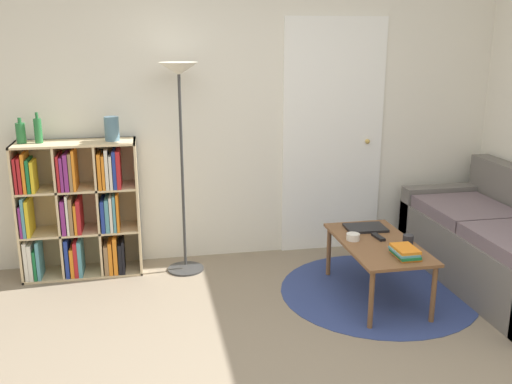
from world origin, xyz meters
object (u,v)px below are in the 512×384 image
cup (408,240)px  bottle_left (21,133)px  couch (507,249)px  bowl (353,237)px  bookshelf (78,211)px  coffee_table (378,248)px  floor_lamp (180,103)px  bottle_middle (38,130)px  vase_on_shelf (112,129)px  laptop (365,228)px

cup → bottle_left: bottle_left is taller
couch → bowl: 1.28m
bookshelf → coffee_table: bearing=-21.9°
bowl → bottle_left: (-2.44, 0.84, 0.73)m
floor_lamp → bottle_middle: (-1.10, 0.11, -0.20)m
coffee_table → bottle_left: bearing=160.6°
bookshelf → floor_lamp: 1.22m
coffee_table → bowl: size_ratio=9.88×
floor_lamp → couch: floor_lamp is taller
vase_on_shelf → bottle_left: bearing=178.4°
couch → bottle_left: 3.92m
laptop → cup: bearing=-68.0°
couch → laptop: (-1.08, 0.28, 0.15)m
bottle_left → vase_on_shelf: bottle_left is taller
floor_lamp → bowl: size_ratio=17.20×
laptop → cup: size_ratio=3.95×
floor_lamp → coffee_table: 1.89m
bowl → bottle_left: bottle_left is taller
bookshelf → bowl: bearing=-21.7°
couch → bottle_middle: bottle_middle is taller
couch → cup: couch is taller
coffee_table → bowl: bowl is taller
coffee_table → laptop: bearing=86.5°
bookshelf → floor_lamp: floor_lamp is taller
bookshelf → laptop: size_ratio=3.47×
couch → vase_on_shelf: bearing=163.6°
bookshelf → bowl: (2.06, -0.82, -0.08)m
laptop → bottle_left: 2.80m
floor_lamp → bottle_left: (-1.23, 0.12, -0.22)m
cup → bottle_left: (-2.79, 1.03, 0.71)m
coffee_table → laptop: size_ratio=3.09×
bowl → vase_on_shelf: 2.07m
couch → bowl: size_ratio=18.53×
bottle_middle → bowl: bearing=-19.7°
bowl → bottle_left: bearing=161.0°
coffee_table → vase_on_shelf: 2.27m
couch → bookshelf: bearing=165.1°
laptop → vase_on_shelf: vase_on_shelf is taller
bottle_middle → vase_on_shelf: bearing=-0.6°
floor_lamp → laptop: size_ratio=5.39×
coffee_table → bottle_middle: bearing=159.9°
cup → bottle_left: 3.06m
laptop → bottle_left: bottle_left is taller
coffee_table → bowl: 0.20m
bookshelf → bottle_left: bearing=176.8°
bookshelf → bottle_left: size_ratio=5.56×
bottle_left → cup: bearing=-20.2°
floor_lamp → coffee_table: (1.38, -0.80, -1.02)m
floor_lamp → couch: size_ratio=0.93×
floor_lamp → bottle_left: 1.25m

